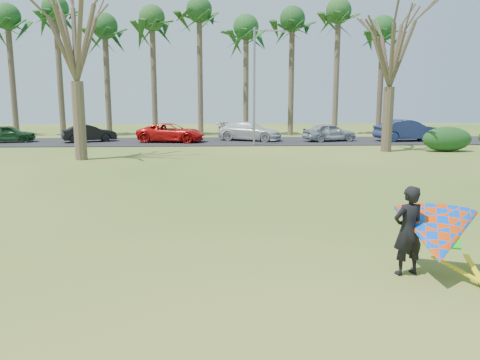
{
  "coord_description": "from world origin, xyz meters",
  "views": [
    {
      "loc": [
        -0.65,
        -10.71,
        3.36
      ],
      "look_at": [
        0.0,
        2.0,
        1.1
      ],
      "focal_mm": 35.0,
      "sensor_mm": 36.0,
      "label": 1
    }
  ],
  "objects_px": {
    "car_2": "(171,133)",
    "car_3": "(249,131)",
    "bare_tree_right": "(392,43)",
    "car_0": "(8,134)",
    "bare_tree_left": "(74,28)",
    "car_1": "(89,133)",
    "car_5": "(407,130)",
    "streetlight": "(257,81)",
    "car_4": "(329,132)",
    "kite_flyer": "(434,235)"
  },
  "relations": [
    {
      "from": "streetlight",
      "to": "car_1",
      "type": "distance_m",
      "value": 13.2
    },
    {
      "from": "car_2",
      "to": "car_4",
      "type": "bearing_deg",
      "value": -80.95
    },
    {
      "from": "car_5",
      "to": "car_0",
      "type": "bearing_deg",
      "value": 84.61
    },
    {
      "from": "bare_tree_right",
      "to": "car_1",
      "type": "distance_m",
      "value": 22.09
    },
    {
      "from": "bare_tree_right",
      "to": "car_1",
      "type": "bearing_deg",
      "value": 161.13
    },
    {
      "from": "kite_flyer",
      "to": "car_5",
      "type": "bearing_deg",
      "value": 68.53
    },
    {
      "from": "bare_tree_right",
      "to": "car_0",
      "type": "distance_m",
      "value": 27.54
    },
    {
      "from": "car_4",
      "to": "kite_flyer",
      "type": "relative_size",
      "value": 1.68
    },
    {
      "from": "car_1",
      "to": "car_4",
      "type": "xyz_separation_m",
      "value": [
        18.11,
        -0.39,
        0.05
      ]
    },
    {
      "from": "bare_tree_left",
      "to": "car_5",
      "type": "bearing_deg",
      "value": 23.08
    },
    {
      "from": "streetlight",
      "to": "car_1",
      "type": "relative_size",
      "value": 2.06
    },
    {
      "from": "bare_tree_right",
      "to": "car_3",
      "type": "height_order",
      "value": "bare_tree_right"
    },
    {
      "from": "bare_tree_right",
      "to": "car_0",
      "type": "xyz_separation_m",
      "value": [
        -26.05,
        6.75,
        -5.86
      ]
    },
    {
      "from": "car_4",
      "to": "car_3",
      "type": "bearing_deg",
      "value": 67.12
    },
    {
      "from": "bare_tree_left",
      "to": "streetlight",
      "type": "xyz_separation_m",
      "value": [
        10.16,
        7.0,
        -2.45
      ]
    },
    {
      "from": "bare_tree_right",
      "to": "car_4",
      "type": "bearing_deg",
      "value": 107.43
    },
    {
      "from": "car_0",
      "to": "car_3",
      "type": "bearing_deg",
      "value": -102.97
    },
    {
      "from": "streetlight",
      "to": "kite_flyer",
      "type": "distance_m",
      "value": 24.85
    },
    {
      "from": "car_3",
      "to": "car_0",
      "type": "bearing_deg",
      "value": 116.0
    },
    {
      "from": "car_2",
      "to": "car_3",
      "type": "distance_m",
      "value": 5.99
    },
    {
      "from": "bare_tree_right",
      "to": "car_0",
      "type": "height_order",
      "value": "bare_tree_right"
    },
    {
      "from": "car_4",
      "to": "kite_flyer",
      "type": "bearing_deg",
      "value": 155.58
    },
    {
      "from": "car_5",
      "to": "car_1",
      "type": "bearing_deg",
      "value": 84.1
    },
    {
      "from": "car_4",
      "to": "kite_flyer",
      "type": "xyz_separation_m",
      "value": [
        -4.59,
        -27.06,
        0.1
      ]
    },
    {
      "from": "car_4",
      "to": "bare_tree_right",
      "type": "bearing_deg",
      "value": -177.37
    },
    {
      "from": "bare_tree_right",
      "to": "car_0",
      "type": "relative_size",
      "value": 2.44
    },
    {
      "from": "car_2",
      "to": "kite_flyer",
      "type": "xyz_separation_m",
      "value": [
        7.36,
        -26.99,
        0.1
      ]
    },
    {
      "from": "bare_tree_left",
      "to": "kite_flyer",
      "type": "xyz_separation_m",
      "value": [
        11.37,
        -17.56,
        -6.07
      ]
    },
    {
      "from": "car_0",
      "to": "car_1",
      "type": "relative_size",
      "value": 0.97
    },
    {
      "from": "car_1",
      "to": "car_5",
      "type": "distance_m",
      "value": 24.12
    },
    {
      "from": "car_0",
      "to": "kite_flyer",
      "type": "xyz_separation_m",
      "value": [
        19.42,
        -27.31,
        0.15
      ]
    },
    {
      "from": "bare_tree_left",
      "to": "car_0",
      "type": "distance_m",
      "value": 14.09
    },
    {
      "from": "car_1",
      "to": "car_3",
      "type": "relative_size",
      "value": 0.78
    },
    {
      "from": "bare_tree_right",
      "to": "car_3",
      "type": "xyz_separation_m",
      "value": [
        -8.07,
        7.36,
        -5.79
      ]
    },
    {
      "from": "car_3",
      "to": "bare_tree_left",
      "type": "bearing_deg",
      "value": 160.29
    },
    {
      "from": "streetlight",
      "to": "car_4",
      "type": "relative_size",
      "value": 1.99
    },
    {
      "from": "car_0",
      "to": "car_3",
      "type": "height_order",
      "value": "car_3"
    },
    {
      "from": "bare_tree_right",
      "to": "car_2",
      "type": "xyz_separation_m",
      "value": [
        -13.99,
        6.43,
        -5.81
      ]
    },
    {
      "from": "bare_tree_right",
      "to": "streetlight",
      "type": "distance_m",
      "value": 9.05
    },
    {
      "from": "car_0",
      "to": "car_5",
      "type": "xyz_separation_m",
      "value": [
        30.0,
        -0.4,
        0.17
      ]
    },
    {
      "from": "bare_tree_left",
      "to": "kite_flyer",
      "type": "distance_m",
      "value": 21.78
    },
    {
      "from": "car_0",
      "to": "car_2",
      "type": "distance_m",
      "value": 12.06
    },
    {
      "from": "streetlight",
      "to": "car_1",
      "type": "bearing_deg",
      "value": 166.79
    },
    {
      "from": "bare_tree_left",
      "to": "car_5",
      "type": "height_order",
      "value": "bare_tree_left"
    },
    {
      "from": "streetlight",
      "to": "car_5",
      "type": "xyz_separation_m",
      "value": [
        11.79,
        2.35,
        -3.59
      ]
    },
    {
      "from": "kite_flyer",
      "to": "car_4",
      "type": "bearing_deg",
      "value": 80.38
    },
    {
      "from": "car_3",
      "to": "streetlight",
      "type": "bearing_deg",
      "value": -151.95
    },
    {
      "from": "bare_tree_right",
      "to": "car_5",
      "type": "relative_size",
      "value": 1.87
    },
    {
      "from": "streetlight",
      "to": "kite_flyer",
      "type": "bearing_deg",
      "value": -87.18
    },
    {
      "from": "car_0",
      "to": "car_5",
      "type": "distance_m",
      "value": 30.0
    }
  ]
}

